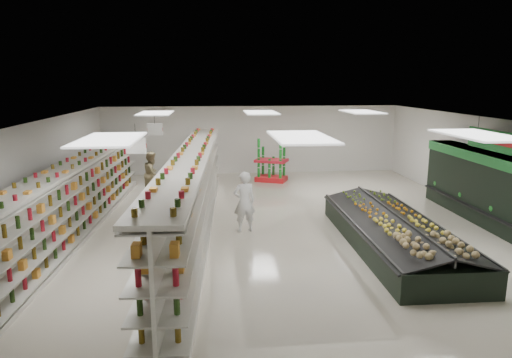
{
  "coord_description": "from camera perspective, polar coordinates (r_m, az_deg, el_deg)",
  "views": [
    {
      "loc": [
        -1.91,
        -13.57,
        4.32
      ],
      "look_at": [
        -0.53,
        0.52,
        1.29
      ],
      "focal_mm": 32.0,
      "sensor_mm": 36.0,
      "label": 1
    }
  ],
  "objects": [
    {
      "name": "aisle_sign_far",
      "position": [
        15.77,
        -12.52,
        6.07
      ],
      "size": [
        0.52,
        0.06,
        0.75
      ],
      "color": "white",
      "rests_on": "ceiling"
    },
    {
      "name": "hortifruti_banner",
      "position": [
        14.66,
        28.32,
        4.08
      ],
      "size": [
        0.12,
        3.2,
        0.95
      ],
      "color": "#207831",
      "rests_on": "ceiling"
    },
    {
      "name": "produce_island",
      "position": [
        12.7,
        16.85,
        -6.3
      ],
      "size": [
        2.4,
        6.4,
        0.95
      ],
      "rotation": [
        0.0,
        0.0,
        -0.01
      ],
      "color": "black",
      "rests_on": "floor"
    },
    {
      "name": "gondola_left",
      "position": [
        14.4,
        -21.19,
        -2.33
      ],
      "size": [
        1.37,
        11.88,
        2.06
      ],
      "rotation": [
        0.0,
        0.0,
        -0.04
      ],
      "color": "silver",
      "rests_on": "floor"
    },
    {
      "name": "produce_wall_case",
      "position": [
        15.05,
        28.69,
        -1.25
      ],
      "size": [
        0.93,
        8.0,
        2.2
      ],
      "color": "black",
      "rests_on": "floor"
    },
    {
      "name": "wall_right",
      "position": [
        16.46,
        27.28,
        1.2
      ],
      "size": [
        0.02,
        16.0,
        3.2
      ],
      "primitive_type": "cube",
      "color": "silver",
      "rests_on": "floor"
    },
    {
      "name": "shopper_background",
      "position": [
        17.92,
        -12.83,
        0.63
      ],
      "size": [
        0.65,
        0.91,
        1.72
      ],
      "primitive_type": "imported",
      "rotation": [
        0.0,
        0.0,
        1.41
      ],
      "color": "tan",
      "rests_on": "floor"
    },
    {
      "name": "gondola_center",
      "position": [
        13.4,
        -7.86,
        -2.1
      ],
      "size": [
        1.7,
        13.45,
        2.33
      ],
      "rotation": [
        0.0,
        0.0,
        -0.05
      ],
      "color": "silver",
      "rests_on": "floor"
    },
    {
      "name": "wall_left",
      "position": [
        14.75,
        -25.67,
        0.23
      ],
      "size": [
        0.02,
        16.0,
        3.2
      ],
      "primitive_type": "cube",
      "color": "silver",
      "rests_on": "floor"
    },
    {
      "name": "floor",
      "position": [
        14.37,
        2.31,
        -5.44
      ],
      "size": [
        16.0,
        16.0,
        0.0
      ],
      "primitive_type": "plane",
      "color": "beige",
      "rests_on": "ground"
    },
    {
      "name": "aisle_sign_near",
      "position": [
        11.83,
        -14.78,
        4.04
      ],
      "size": [
        0.52,
        0.06,
        0.75
      ],
      "color": "white",
      "rests_on": "ceiling"
    },
    {
      "name": "wall_front",
      "position": [
        6.49,
        12.39,
        -13.04
      ],
      "size": [
        14.0,
        0.02,
        3.2
      ],
      "primitive_type": "cube",
      "color": "silver",
      "rests_on": "floor"
    },
    {
      "name": "ceiling",
      "position": [
        13.75,
        2.43,
        7.38
      ],
      "size": [
        14.0,
        16.0,
        0.02
      ],
      "primitive_type": "cube",
      "color": "white",
      "rests_on": "wall_back"
    },
    {
      "name": "soda_endcap",
      "position": [
        20.1,
        1.95,
        2.1
      ],
      "size": [
        1.61,
        1.38,
        1.74
      ],
      "rotation": [
        0.0,
        0.0,
        -0.4
      ],
      "color": "red",
      "rests_on": "floor"
    },
    {
      "name": "shopper_main",
      "position": [
        13.28,
        -1.48,
        -2.87
      ],
      "size": [
        0.74,
        0.57,
        1.8
      ],
      "primitive_type": "imported",
      "rotation": [
        0.0,
        0.0,
        3.38
      ],
      "color": "white",
      "rests_on": "floor"
    },
    {
      "name": "wall_back",
      "position": [
        21.83,
        -0.53,
        4.91
      ],
      "size": [
        14.0,
        0.02,
        3.2
      ],
      "primitive_type": "cube",
      "color": "silver",
      "rests_on": "floor"
    }
  ]
}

